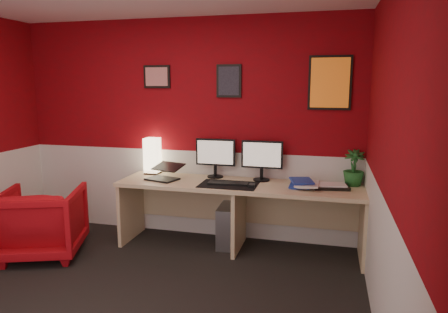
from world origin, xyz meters
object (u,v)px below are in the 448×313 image
at_px(zen_tray, 331,186).
at_px(pc_tower, 229,225).
at_px(laptop, 162,170).
at_px(potted_plant, 354,168).
at_px(monitor_left, 215,152).
at_px(armchair, 43,222).
at_px(desk, 239,217).
at_px(shoji_lamp, 152,157).
at_px(monitor_right, 262,154).

distance_m(zen_tray, pc_tower, 1.19).
relative_size(laptop, potted_plant, 0.88).
relative_size(monitor_left, zen_tray, 1.66).
bearing_deg(armchair, desk, 178.28).
height_order(laptop, zen_tray, laptop).
relative_size(desk, potted_plant, 6.97).
bearing_deg(zen_tray, desk, -176.99).
bearing_deg(shoji_lamp, monitor_right, -1.27).
xyz_separation_m(zen_tray, armchair, (-2.88, -0.70, -0.39)).
xyz_separation_m(laptop, monitor_right, (1.06, 0.24, 0.18)).
distance_m(laptop, pc_tower, 0.96).
xyz_separation_m(laptop, armchair, (-1.09, -0.61, -0.48)).
bearing_deg(monitor_right, shoji_lamp, 178.73).
height_order(monitor_left, potted_plant, monitor_left).
distance_m(monitor_right, zen_tray, 0.80).
distance_m(monitor_right, potted_plant, 0.96).
relative_size(monitor_left, pc_tower, 1.29).
relative_size(desk, shoji_lamp, 6.50).
xyz_separation_m(zen_tray, potted_plant, (0.22, 0.16, 0.17)).
relative_size(zen_tray, potted_plant, 0.94).
bearing_deg(monitor_right, laptop, -167.12).
bearing_deg(pc_tower, desk, -36.37).
distance_m(desk, potted_plant, 1.30).
xyz_separation_m(laptop, zen_tray, (1.79, 0.10, -0.09)).
xyz_separation_m(desk, shoji_lamp, (-1.09, 0.23, 0.56)).
xyz_separation_m(monitor_right, armchair, (-2.15, -0.85, -0.66)).
height_order(zen_tray, potted_plant, potted_plant).
height_order(laptop, monitor_left, monitor_left).
bearing_deg(pc_tower, potted_plant, 2.33).
bearing_deg(monitor_right, desk, -136.29).
bearing_deg(desk, laptop, -176.91).
bearing_deg(armchair, monitor_right, -178.73).
relative_size(monitor_left, armchair, 0.74).
height_order(potted_plant, armchair, potted_plant).
xyz_separation_m(desk, monitor_left, (-0.32, 0.22, 0.66)).
xyz_separation_m(laptop, monitor_left, (0.53, 0.27, 0.18)).
bearing_deg(armchair, shoji_lamp, -154.58).
distance_m(shoji_lamp, zen_tray, 2.04).
distance_m(zen_tray, potted_plant, 0.33).
distance_m(desk, monitor_right, 0.71).
height_order(laptop, monitor_right, monitor_right).
bearing_deg(zen_tray, laptop, -176.95).
relative_size(laptop, zen_tray, 0.94).
bearing_deg(monitor_right, monitor_left, 177.46).
bearing_deg(armchair, potted_plant, 175.27).
bearing_deg(desk, monitor_right, 43.71).
bearing_deg(monitor_left, shoji_lamp, 179.61).
distance_m(zen_tray, armchair, 2.99).
height_order(shoji_lamp, monitor_left, monitor_left).
bearing_deg(desk, pc_tower, 146.72).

